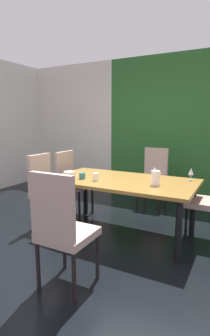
# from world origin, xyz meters

# --- Properties ---
(ground_plane) EXTENTS (5.94, 5.49, 0.02)m
(ground_plane) POSITION_xyz_m (0.00, 0.00, -0.01)
(ground_plane) COLOR black
(back_panel_interior) EXTENTS (2.15, 0.10, 2.74)m
(back_panel_interior) POSITION_xyz_m (-1.90, 2.70, 1.37)
(back_panel_interior) COLOR silver
(back_panel_interior) RESTS_ON ground_plane
(garden_window_panel) EXTENTS (3.79, 0.10, 2.74)m
(garden_window_panel) POSITION_xyz_m (1.07, 2.70, 1.37)
(garden_window_panel) COLOR #2A6229
(garden_window_panel) RESTS_ON ground_plane
(dining_table) EXTENTS (1.86, 1.02, 0.72)m
(dining_table) POSITION_xyz_m (0.43, 0.48, 0.65)
(dining_table) COLOR olive
(dining_table) RESTS_ON ground_plane
(chair_right_far) EXTENTS (0.44, 0.44, 0.98)m
(chair_right_far) POSITION_xyz_m (1.44, 0.77, 0.55)
(chair_right_far) COLOR tan
(chair_right_far) RESTS_ON ground_plane
(chair_head_far) EXTENTS (0.44, 0.45, 1.00)m
(chair_head_far) POSITION_xyz_m (0.43, 1.81, 0.56)
(chair_head_far) COLOR tan
(chair_head_far) RESTS_ON ground_plane
(chair_left_near) EXTENTS (0.44, 0.44, 1.02)m
(chair_left_near) POSITION_xyz_m (-0.58, 0.19, 0.57)
(chair_left_near) COLOR tan
(chair_left_near) RESTS_ON ground_plane
(chair_left_far) EXTENTS (0.44, 0.44, 1.00)m
(chair_left_far) POSITION_xyz_m (-0.58, 0.77, 0.56)
(chair_left_far) COLOR tan
(chair_left_far) RESTS_ON ground_plane
(chair_head_near) EXTENTS (0.44, 0.44, 1.06)m
(chair_head_near) POSITION_xyz_m (0.48, -0.86, 0.58)
(chair_head_near) COLOR tan
(chair_head_near) RESTS_ON ground_plane
(wine_glass_center) EXTENTS (0.07, 0.07, 0.16)m
(wine_glass_center) POSITION_xyz_m (1.22, 0.85, 0.83)
(wine_glass_center) COLOR silver
(wine_glass_center) RESTS_ON dining_table
(wine_glass_rear) EXTENTS (0.06, 0.06, 0.14)m
(wine_glass_rear) POSITION_xyz_m (0.75, 0.82, 0.82)
(wine_glass_rear) COLOR silver
(wine_glass_rear) RESTS_ON dining_table
(serving_bowl_north) EXTENTS (0.16, 0.16, 0.05)m
(serving_bowl_north) POSITION_xyz_m (-0.34, 0.39, 0.75)
(serving_bowl_north) COLOR silver
(serving_bowl_north) RESTS_ON dining_table
(cup_front) EXTENTS (0.07, 0.07, 0.10)m
(cup_front) POSITION_xyz_m (0.16, 0.26, 0.77)
(cup_front) COLOR white
(cup_front) RESTS_ON dining_table
(cup_south) EXTENTS (0.08, 0.08, 0.08)m
(cup_south) POSITION_xyz_m (-0.05, 0.27, 0.76)
(cup_south) COLOR #2A6B6B
(cup_south) RESTS_ON dining_table
(pitcher_near_shelf) EXTENTS (0.12, 0.10, 0.18)m
(pitcher_near_shelf) POSITION_xyz_m (0.90, 0.39, 0.81)
(pitcher_near_shelf) COLOR white
(pitcher_near_shelf) RESTS_ON dining_table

